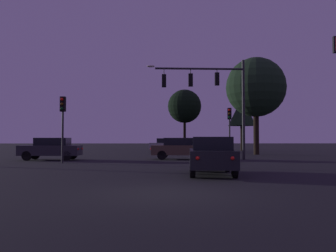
{
  "coord_description": "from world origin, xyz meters",
  "views": [
    {
      "loc": [
        -0.19,
        -9.41,
        1.43
      ],
      "look_at": [
        0.55,
        13.34,
        2.27
      ],
      "focal_mm": 37.86,
      "sensor_mm": 36.0,
      "label": 1
    }
  ],
  "objects": [
    {
      "name": "ground_plane",
      "position": [
        0.0,
        24.5,
        0.0
      ],
      "size": [
        168.0,
        168.0,
        0.0
      ],
      "primitive_type": "plane",
      "color": "black",
      "rests_on": "ground"
    },
    {
      "name": "traffic_signal_mast_arm",
      "position": [
        3.75,
        15.18,
        4.9
      ],
      "size": [
        6.89,
        0.44,
        7.01
      ],
      "color": "#232326",
      "rests_on": "ground"
    },
    {
      "name": "traffic_light_corner_left",
      "position": [
        -5.8,
        11.9,
        2.83
      ],
      "size": [
        0.34,
        0.37,
        3.98
      ],
      "color": "#232326",
      "rests_on": "ground"
    },
    {
      "name": "traffic_light_corner_right",
      "position": [
        5.52,
        18.04,
        2.76
      ],
      "size": [
        0.36,
        0.38,
        3.87
      ],
      "color": "#232326",
      "rests_on": "ground"
    },
    {
      "name": "car_nearside_lane",
      "position": [
        2.04,
        4.91,
        0.79
      ],
      "size": [
        2.1,
        4.16,
        1.52
      ],
      "color": "black",
      "rests_on": "ground"
    },
    {
      "name": "car_crossing_left",
      "position": [
        -7.42,
        15.13,
        0.79
      ],
      "size": [
        4.11,
        1.79,
        1.52
      ],
      "color": "#232328",
      "rests_on": "ground"
    },
    {
      "name": "car_crossing_right",
      "position": [
        1.67,
        15.62,
        0.8
      ],
      "size": [
        4.62,
        2.17,
        1.52
      ],
      "color": "#473828",
      "rests_on": "ground"
    },
    {
      "name": "car_far_lane",
      "position": [
        1.39,
        30.66,
        0.8
      ],
      "size": [
        4.92,
        3.56,
        1.52
      ],
      "color": "gray",
      "rests_on": "ground"
    },
    {
      "name": "tree_behind_sign",
      "position": [
        9.05,
        23.04,
        6.23
      ],
      "size": [
        5.53,
        5.53,
        9.02
      ],
      "color": "black",
      "rests_on": "ground"
    },
    {
      "name": "tree_left_far",
      "position": [
        3.39,
        35.41,
        5.6
      ],
      "size": [
        4.27,
        4.27,
        7.75
      ],
      "color": "black",
      "rests_on": "ground"
    },
    {
      "name": "tree_center_horizon",
      "position": [
        10.43,
        34.04,
        4.79
      ],
      "size": [
        3.42,
        3.42,
        6.6
      ],
      "color": "black",
      "rests_on": "ground"
    }
  ]
}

